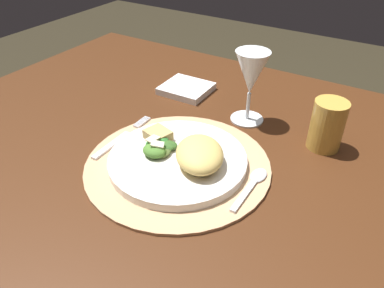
# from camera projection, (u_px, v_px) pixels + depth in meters

# --- Properties ---
(dining_table) EXTENTS (1.37, 0.87, 0.72)m
(dining_table) POSITION_uv_depth(u_px,v_px,m) (224.00, 206.00, 0.80)
(dining_table) COLOR #432310
(dining_table) RESTS_ON ground
(placemat) EXTENTS (0.34, 0.34, 0.01)m
(placemat) POSITION_uv_depth(u_px,v_px,m) (178.00, 165.00, 0.69)
(placemat) COLOR tan
(placemat) RESTS_ON dining_table
(dinner_plate) EXTENTS (0.25, 0.25, 0.02)m
(dinner_plate) POSITION_uv_depth(u_px,v_px,m) (178.00, 160.00, 0.68)
(dinner_plate) COLOR silver
(dinner_plate) RESTS_ON placemat
(pasta_serving) EXTENTS (0.13, 0.14, 0.04)m
(pasta_serving) POSITION_uv_depth(u_px,v_px,m) (200.00, 154.00, 0.65)
(pasta_serving) COLOR #DBBA63
(pasta_serving) RESTS_ON dinner_plate
(salad_greens) EXTENTS (0.07, 0.08, 0.03)m
(salad_greens) POSITION_uv_depth(u_px,v_px,m) (158.00, 147.00, 0.69)
(salad_greens) COLOR #48782C
(salad_greens) RESTS_ON dinner_plate
(bread_piece) EXTENTS (0.06, 0.05, 0.02)m
(bread_piece) POSITION_uv_depth(u_px,v_px,m) (158.00, 135.00, 0.72)
(bread_piece) COLOR tan
(bread_piece) RESTS_ON dinner_plate
(fork) EXTENTS (0.02, 0.17, 0.00)m
(fork) POSITION_uv_depth(u_px,v_px,m) (120.00, 139.00, 0.75)
(fork) COLOR silver
(fork) RESTS_ON placemat
(spoon) EXTENTS (0.03, 0.13, 0.01)m
(spoon) POSITION_uv_depth(u_px,v_px,m) (254.00, 182.00, 0.64)
(spoon) COLOR silver
(spoon) RESTS_ON placemat
(napkin) EXTENTS (0.12, 0.11, 0.02)m
(napkin) POSITION_uv_depth(u_px,v_px,m) (186.00, 89.00, 0.94)
(napkin) COLOR white
(napkin) RESTS_ON dining_table
(wine_glass) EXTENTS (0.07, 0.07, 0.16)m
(wine_glass) POSITION_uv_depth(u_px,v_px,m) (251.00, 75.00, 0.77)
(wine_glass) COLOR silver
(wine_glass) RESTS_ON dining_table
(amber_tumbler) EXTENTS (0.06, 0.06, 0.10)m
(amber_tumbler) POSITION_uv_depth(u_px,v_px,m) (327.00, 125.00, 0.72)
(amber_tumbler) COLOR gold
(amber_tumbler) RESTS_ON dining_table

